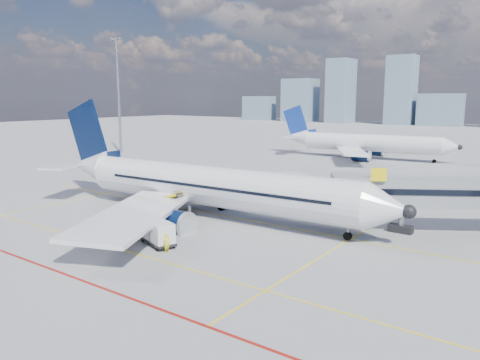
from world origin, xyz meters
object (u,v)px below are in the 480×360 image
Objects in this scene: second_aircraft at (363,143)px; ramp_worker at (167,243)px; main_aircraft at (200,185)px; cargo_dolly at (158,232)px; baggage_tug at (160,236)px; belt_loader at (151,207)px.

ramp_worker is (9.66, -66.98, -2.41)m from second_aircraft.
main_aircraft is 1.20× the size of second_aircraft.
cargo_dolly is (7.54, -65.94, -2.06)m from second_aircraft.
baggage_tug is at bearing 57.50° from ramp_worker.
main_aircraft is at bearing -91.83° from second_aircraft.
ramp_worker reaches higher than baggage_tug.
cargo_dolly is 2.38m from ramp_worker.
main_aircraft is at bearing 110.85° from baggage_tug.
second_aircraft is 66.22m from baggage_tug.
cargo_dolly reaches higher than baggage_tug.
belt_loader is at bearing 159.26° from cargo_dolly.
cargo_dolly is at bearing -105.58° from baggage_tug.
baggage_tug is 1.40× the size of ramp_worker.
baggage_tug is at bearing -70.26° from main_aircraft.
second_aircraft is 66.40m from cargo_dolly.
ramp_worker is (6.10, -11.30, -2.40)m from main_aircraft.
second_aircraft is at bearing 95.56° from baggage_tug.
belt_loader is (-4.53, -3.03, -2.49)m from main_aircraft.
second_aircraft is 67.72m from ramp_worker.
belt_loader is at bearing 50.60° from ramp_worker.
baggage_tug is 11.08m from belt_loader.
main_aircraft is at bearing 26.86° from ramp_worker.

